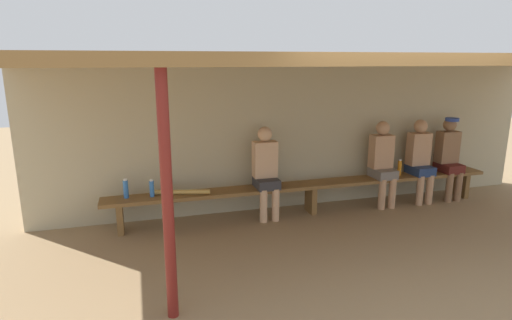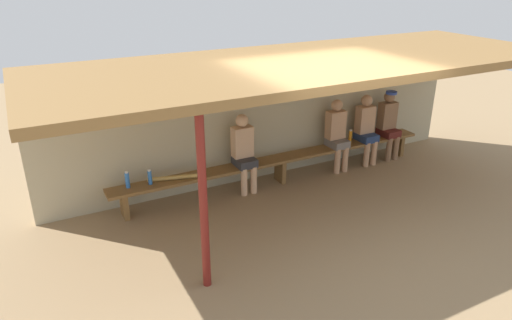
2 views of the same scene
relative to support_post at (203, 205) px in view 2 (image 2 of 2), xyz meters
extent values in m
plane|color=#937754|center=(2.25, 0.55, -1.10)|extent=(24.00, 24.00, 0.00)
cube|color=#B7AD8C|center=(2.25, 2.55, 0.00)|extent=(8.00, 0.20, 2.20)
cube|color=olive|center=(2.25, 1.25, 1.16)|extent=(8.00, 2.80, 0.12)
cylinder|color=maroon|center=(0.00, 0.00, 0.00)|extent=(0.10, 0.10, 2.20)
cube|color=brown|center=(2.25, 2.10, -0.67)|extent=(6.00, 0.36, 0.05)
cube|color=brown|center=(-0.50, 2.10, -0.90)|extent=(0.08, 0.29, 0.41)
cube|color=brown|center=(2.25, 2.10, -0.90)|extent=(0.08, 0.29, 0.41)
cube|color=brown|center=(5.00, 2.10, -0.90)|extent=(0.08, 0.29, 0.41)
cube|color=#333338|center=(1.54, 2.08, -0.57)|extent=(0.32, 0.40, 0.14)
cylinder|color=#DBAD84|center=(1.45, 1.92, -0.86)|extent=(0.11, 0.11, 0.48)
cylinder|color=#DBAD84|center=(1.63, 1.92, -0.86)|extent=(0.11, 0.11, 0.48)
cube|color=#DBAD84|center=(1.54, 2.16, -0.24)|extent=(0.34, 0.20, 0.52)
sphere|color=#DBAD84|center=(1.54, 2.16, 0.13)|extent=(0.21, 0.21, 0.21)
cube|color=#591E19|center=(4.69, 2.08, -0.57)|extent=(0.32, 0.40, 0.14)
cylinder|color=#8C6647|center=(4.60, 1.92, -0.86)|extent=(0.11, 0.11, 0.48)
cylinder|color=#8C6647|center=(4.78, 1.92, -0.86)|extent=(0.11, 0.11, 0.48)
cube|color=#8C6647|center=(4.69, 2.16, -0.24)|extent=(0.34, 0.20, 0.52)
sphere|color=#8C6647|center=(4.69, 2.16, 0.13)|extent=(0.21, 0.21, 0.21)
cylinder|color=#2D47A5|center=(4.69, 2.12, 0.22)|extent=(0.21, 0.21, 0.05)
cube|color=slate|center=(3.45, 2.08, -0.57)|extent=(0.32, 0.40, 0.14)
cylinder|color=tan|center=(3.36, 1.92, -0.86)|extent=(0.11, 0.11, 0.48)
cylinder|color=tan|center=(3.54, 1.92, -0.86)|extent=(0.11, 0.11, 0.48)
cube|color=tan|center=(3.45, 2.16, -0.24)|extent=(0.34, 0.20, 0.52)
sphere|color=tan|center=(3.45, 2.16, 0.13)|extent=(0.21, 0.21, 0.21)
cube|color=navy|center=(4.13, 2.08, -0.57)|extent=(0.32, 0.40, 0.14)
cylinder|color=tan|center=(4.04, 1.92, -0.86)|extent=(0.11, 0.11, 0.48)
cylinder|color=tan|center=(4.22, 1.92, -0.86)|extent=(0.11, 0.11, 0.48)
cube|color=tan|center=(4.13, 2.16, -0.24)|extent=(0.34, 0.20, 0.52)
sphere|color=tan|center=(4.13, 2.16, 0.13)|extent=(0.21, 0.21, 0.21)
cylinder|color=orange|center=(3.77, 2.12, -0.52)|extent=(0.06, 0.06, 0.24)
cylinder|color=white|center=(3.77, 2.12, -0.39)|extent=(0.04, 0.04, 0.02)
cylinder|color=blue|center=(-0.07, 2.11, -0.53)|extent=(0.06, 0.06, 0.22)
cylinder|color=white|center=(-0.07, 2.11, -0.41)|extent=(0.04, 0.04, 0.02)
cylinder|color=blue|center=(-0.40, 2.15, -0.52)|extent=(0.07, 0.07, 0.24)
cylinder|color=white|center=(-0.40, 2.15, -0.39)|extent=(0.05, 0.05, 0.02)
cylinder|color=tan|center=(0.30, 2.10, -0.61)|extent=(0.81, 0.27, 0.07)
camera|label=1|loc=(-0.21, -3.42, 1.16)|focal=29.28mm
camera|label=2|loc=(-1.62, -4.39, 2.52)|focal=32.79mm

